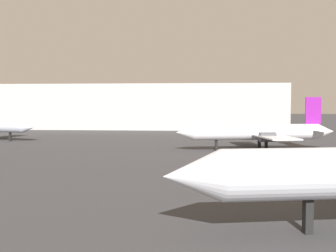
% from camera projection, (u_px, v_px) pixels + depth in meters
% --- Properties ---
extents(airplane_far_left, '(26.95, 21.41, 8.87)m').
position_uv_depth(airplane_far_left, '(259.00, 132.00, 65.93)').
color(airplane_far_left, white).
rests_on(airplane_far_left, ground_plane).
extents(baggage_cart, '(2.72, 2.39, 1.30)m').
position_uv_depth(baggage_cart, '(284.00, 177.00, 38.11)').
color(baggage_cart, gold).
rests_on(baggage_cart, ground_plane).
extents(terminal_building, '(97.39, 26.61, 13.62)m').
position_uv_depth(terminal_building, '(128.00, 107.00, 128.48)').
color(terminal_building, '#B7B7B2').
rests_on(terminal_building, ground_plane).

